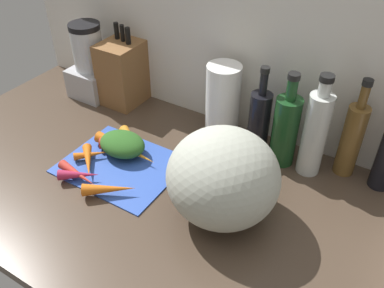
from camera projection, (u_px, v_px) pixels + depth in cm
name	position (u px, v px, depth cm)	size (l,w,h in cm)	color
ground_plane	(183.00, 200.00, 110.38)	(170.00, 80.00, 3.00)	#47382B
wall_back	(255.00, 39.00, 117.35)	(170.00, 3.00, 60.00)	silver
cutting_board	(121.00, 165.00, 119.00)	(32.58, 26.49, 0.80)	#2D51B7
carrot_0	(79.00, 175.00, 112.65)	(3.05, 3.05, 10.98)	#B2264C
carrot_1	(118.00, 144.00, 123.09)	(3.55, 3.55, 15.45)	orange
carrot_2	(118.00, 139.00, 126.53)	(2.09, 2.09, 12.74)	orange
carrot_3	(77.00, 174.00, 113.12)	(2.79, 2.79, 13.43)	red
carrot_4	(109.00, 189.00, 107.95)	(3.37, 3.37, 13.93)	orange
carrot_5	(88.00, 161.00, 117.59)	(2.76, 2.76, 13.40)	orange
carrot_6	(130.00, 138.00, 125.84)	(3.25, 3.25, 10.64)	orange
carrot_7	(121.00, 144.00, 123.36)	(3.43, 3.43, 12.84)	red
carrot_8	(133.00, 152.00, 120.86)	(2.91, 2.91, 16.66)	orange
carrot_9	(92.00, 154.00, 120.33)	(2.35, 2.35, 10.12)	orange
carrot_greens_pile	(122.00, 144.00, 121.23)	(14.31, 11.01, 6.05)	#2D6023
winter_squash	(222.00, 179.00, 97.18)	(27.29, 26.82, 23.84)	#B2B7A8
knife_block	(124.00, 72.00, 142.06)	(12.56, 16.44, 27.28)	brown
blender_appliance	(90.00, 65.00, 144.93)	(13.84, 13.84, 26.54)	#B2B2B7
paper_towel_roll	(223.00, 102.00, 124.06)	(10.31, 10.31, 24.11)	white
bottle_0	(259.00, 122.00, 118.61)	(6.22, 6.22, 27.78)	black
bottle_1	(285.00, 129.00, 114.48)	(7.33, 7.33, 28.38)	#19421E
bottle_2	(315.00, 132.00, 110.02)	(6.59, 6.59, 30.15)	silver
bottle_3	(352.00, 138.00, 110.65)	(5.71, 5.71, 29.15)	brown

